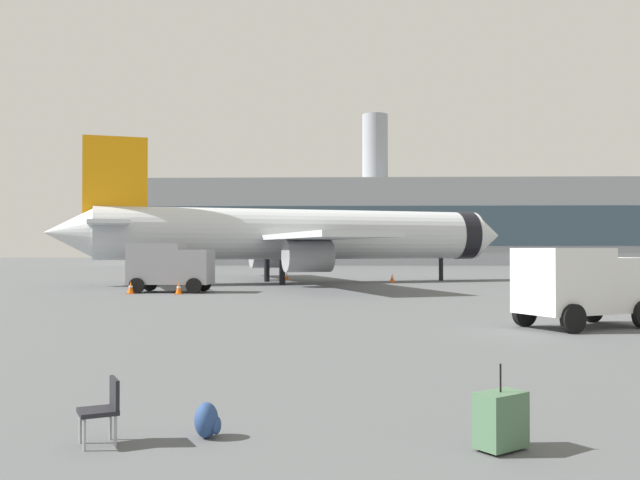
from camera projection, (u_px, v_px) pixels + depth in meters
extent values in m
cylinder|color=silver|center=(300.00, 234.00, 52.23)|extent=(29.53, 13.69, 3.80)
cone|color=silver|center=(486.00, 236.00, 57.19)|extent=(3.48, 4.21, 3.61)
cone|color=silver|center=(68.00, 233.00, 47.16)|extent=(4.17, 4.30, 3.42)
cylinder|color=black|center=(463.00, 235.00, 56.51)|extent=(2.62, 4.12, 3.88)
cube|color=silver|center=(263.00, 240.00, 59.54)|extent=(9.91, 16.68, 0.36)
cube|color=silver|center=(319.00, 236.00, 44.31)|extent=(9.91, 16.68, 0.36)
cylinder|color=gray|center=(270.00, 255.00, 57.14)|extent=(3.75, 3.15, 2.20)
cylinder|color=gray|center=(308.00, 256.00, 46.67)|extent=(3.75, 3.15, 2.20)
cube|color=orange|center=(115.00, 182.00, 48.16)|extent=(4.26, 1.82, 6.40)
cube|color=silver|center=(107.00, 226.00, 51.01)|extent=(4.47, 6.53, 0.24)
cube|color=silver|center=(108.00, 223.00, 44.92)|extent=(4.47, 6.53, 0.24)
cylinder|color=black|center=(441.00, 270.00, 55.87)|extent=(0.36, 0.36, 1.80)
cylinder|color=black|center=(267.00, 270.00, 53.87)|extent=(0.44, 0.44, 1.80)
cylinder|color=black|center=(282.00, 272.00, 49.30)|extent=(0.44, 0.44, 1.80)
cube|color=gray|center=(197.00, 267.00, 40.57)|extent=(1.78, 2.28, 2.04)
cube|color=#1E232D|center=(209.00, 259.00, 40.52)|extent=(0.17, 1.98, 0.84)
cube|color=gray|center=(157.00, 264.00, 40.76)|extent=(3.22, 2.34, 2.40)
cylinder|color=black|center=(204.00, 284.00, 41.69)|extent=(0.91, 0.26, 0.90)
cylinder|color=black|center=(194.00, 286.00, 39.40)|extent=(0.91, 0.26, 0.90)
cylinder|color=black|center=(150.00, 284.00, 41.96)|extent=(0.91, 0.26, 0.90)
cylinder|color=black|center=(137.00, 286.00, 39.67)|extent=(0.91, 0.26, 0.90)
cube|color=white|center=(612.00, 284.00, 22.99)|extent=(2.49, 2.59, 1.78)
cube|color=#1E232D|center=(628.00, 271.00, 23.32)|extent=(0.90, 1.63, 0.74)
cube|color=white|center=(563.00, 281.00, 22.04)|extent=(3.27, 3.00, 2.10)
cylinder|color=black|center=(592.00, 309.00, 24.02)|extent=(0.90, 0.61, 0.90)
cylinder|color=black|center=(525.00, 313.00, 22.68)|extent=(0.90, 0.61, 0.90)
cylinder|color=black|center=(573.00, 319.00, 20.79)|extent=(0.90, 0.61, 0.90)
cube|color=#F2590C|center=(392.00, 282.00, 52.81)|extent=(0.44, 0.44, 0.04)
cone|color=#F2590C|center=(392.00, 278.00, 52.81)|extent=(0.36, 0.36, 0.63)
cylinder|color=white|center=(392.00, 277.00, 52.81)|extent=(0.23, 0.23, 0.10)
cube|color=#F2590C|center=(287.00, 280.00, 56.76)|extent=(0.44, 0.44, 0.04)
cone|color=#F2590C|center=(287.00, 276.00, 56.76)|extent=(0.36, 0.36, 0.59)
cylinder|color=white|center=(287.00, 276.00, 56.76)|extent=(0.23, 0.23, 0.10)
cube|color=#F2590C|center=(131.00, 293.00, 39.33)|extent=(0.44, 0.44, 0.04)
cone|color=#F2590C|center=(131.00, 287.00, 39.34)|extent=(0.36, 0.36, 0.68)
cylinder|color=white|center=(131.00, 287.00, 39.34)|extent=(0.23, 0.23, 0.10)
cube|color=#F2590C|center=(179.00, 294.00, 38.94)|extent=(0.44, 0.44, 0.04)
cone|color=#F2590C|center=(179.00, 288.00, 38.95)|extent=(0.36, 0.36, 0.64)
cylinder|color=white|center=(179.00, 287.00, 38.95)|extent=(0.23, 0.23, 0.10)
cube|color=#476B4C|center=(501.00, 420.00, 8.71)|extent=(0.75, 0.70, 0.70)
cylinder|color=black|center=(501.00, 378.00, 8.72)|extent=(0.02, 0.02, 0.36)
cylinder|color=black|center=(512.00, 444.00, 8.84)|extent=(0.07, 0.08, 0.08)
cylinder|color=black|center=(489.00, 450.00, 8.58)|extent=(0.07, 0.08, 0.08)
ellipsoid|color=navy|center=(206.00, 420.00, 9.29)|extent=(0.32, 0.40, 0.48)
ellipsoid|color=navy|center=(217.00, 425.00, 9.28)|extent=(0.12, 0.28, 0.24)
cube|color=black|center=(98.00, 411.00, 8.94)|extent=(0.65, 0.65, 0.06)
cube|color=black|center=(114.00, 393.00, 9.04)|extent=(0.27, 0.45, 0.40)
cylinder|color=#999EA5|center=(84.00, 434.00, 8.68)|extent=(0.04, 0.04, 0.44)
cylinder|color=#999EA5|center=(80.00, 427.00, 9.02)|extent=(0.04, 0.04, 0.44)
cylinder|color=#999EA5|center=(115.00, 430.00, 8.85)|extent=(0.04, 0.04, 0.44)
cylinder|color=#999EA5|center=(110.00, 423.00, 9.19)|extent=(0.04, 0.04, 0.44)
cube|color=gray|center=(408.00, 224.00, 117.82)|extent=(89.24, 22.79, 13.80)
cube|color=#334756|center=(415.00, 226.00, 106.37)|extent=(84.78, 0.10, 6.21)
cylinder|color=gray|center=(375.00, 149.00, 118.18)|extent=(4.40, 4.40, 12.00)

